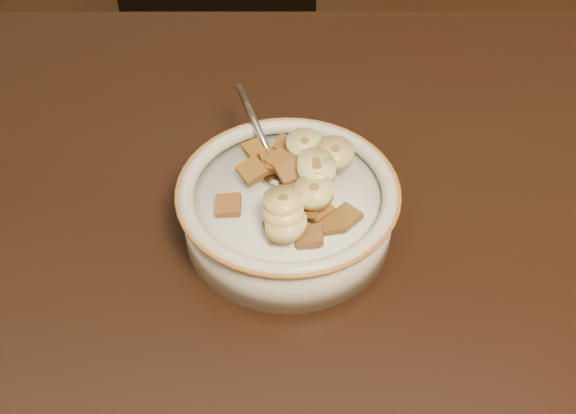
{
  "coord_description": "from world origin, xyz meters",
  "views": [
    {
      "loc": [
        0.2,
        -0.33,
        1.21
      ],
      "look_at": [
        0.21,
        0.09,
        0.78
      ],
      "focal_mm": 45.0,
      "sensor_mm": 36.0,
      "label": 1
    }
  ],
  "objects_px": {
    "table": "(32,333)",
    "chair": "(218,87)",
    "cereal_bowl": "(288,214)",
    "spoon": "(276,171)"
  },
  "relations": [
    {
      "from": "table",
      "to": "cereal_bowl",
      "type": "relative_size",
      "value": 7.97
    },
    {
      "from": "spoon",
      "to": "chair",
      "type": "bearing_deg",
      "value": -99.86
    },
    {
      "from": "table",
      "to": "cereal_bowl",
      "type": "distance_m",
      "value": 0.23
    },
    {
      "from": "table",
      "to": "chair",
      "type": "bearing_deg",
      "value": 84.15
    },
    {
      "from": "chair",
      "to": "spoon",
      "type": "bearing_deg",
      "value": -90.82
    },
    {
      "from": "chair",
      "to": "cereal_bowl",
      "type": "distance_m",
      "value": 0.75
    },
    {
      "from": "chair",
      "to": "cereal_bowl",
      "type": "bearing_deg",
      "value": -90.41
    },
    {
      "from": "cereal_bowl",
      "to": "spoon",
      "type": "relative_size",
      "value": 4.17
    },
    {
      "from": "table",
      "to": "chair",
      "type": "height_order",
      "value": "chair"
    },
    {
      "from": "table",
      "to": "chair",
      "type": "distance_m",
      "value": 0.81
    }
  ]
}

